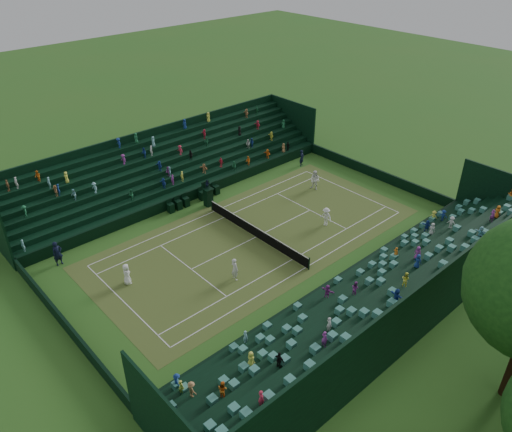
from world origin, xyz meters
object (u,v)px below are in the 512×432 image
object	(u,v)px
tennis_net	(256,232)
player_far_east	(326,217)
player_near_west	(127,274)
player_far_west	(315,180)
umpire_chair	(208,195)
player_near_east	(235,269)

from	to	relation	value
tennis_net	player_far_east	size ratio (longest dim) A/B	7.09
player_near_west	tennis_net	bearing A→B (deg)	-92.78
player_near_west	player_far_west	xyz separation A→B (m)	(-0.74, 20.29, 0.14)
player_far_west	player_near_west	bearing A→B (deg)	-100.48
umpire_chair	player_far_west	bearing A→B (deg)	65.44
player_near_west	player_far_west	world-z (taller)	player_far_west
player_near_west	player_far_west	bearing A→B (deg)	-81.83
umpire_chair	player_near_east	world-z (taller)	umpire_chair
tennis_net	player_far_east	xyz separation A→B (m)	(2.53, 5.55, 0.30)
player_near_east	player_far_west	bearing A→B (deg)	-65.32
tennis_net	player_far_east	bearing A→B (deg)	65.50
player_near_west	player_far_east	size ratio (longest dim) A/B	0.99
player_near_east	umpire_chair	bearing A→B (deg)	-23.43
player_near_east	player_far_west	size ratio (longest dim) A/B	0.93
player_near_east	player_far_east	xyz separation A→B (m)	(-0.49, 10.29, -0.07)
player_near_west	player_near_east	bearing A→B (deg)	-122.23
player_near_west	player_near_east	xyz separation A→B (m)	(4.68, 5.92, 0.07)
tennis_net	player_far_east	world-z (taller)	player_far_east
umpire_chair	player_near_west	xyz separation A→B (m)	(5.01, -10.95, -0.28)
tennis_net	umpire_chair	size ratio (longest dim) A/B	4.56
player_far_west	player_near_east	bearing A→B (deg)	-81.90
tennis_net	umpire_chair	distance (m)	6.70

